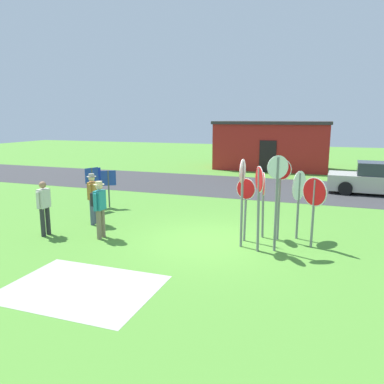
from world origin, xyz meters
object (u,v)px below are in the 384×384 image
stop_sign_center_cluster (259,194)px  stop_sign_rear_right (242,189)px  parked_car_on_street (378,180)px  stop_sign_tallest (277,189)px  person_in_teal (99,205)px  person_in_dark_shirt (92,196)px  info_panel_middle (92,181)px  stop_sign_leaning_left (314,200)px  stop_sign_low_front (280,186)px  stop_sign_leaning_right (263,194)px  stop_sign_rear_left (246,199)px  person_near_signs (44,205)px  info_panel_leftmost (108,182)px  info_panel_rightmost (94,180)px  stop_sign_nearest (299,193)px

stop_sign_center_cluster → stop_sign_rear_right: bearing=154.6°
parked_car_on_street → stop_sign_tallest: bearing=-110.4°
person_in_teal → person_in_dark_shirt: same height
stop_sign_center_cluster → info_panel_middle: bearing=159.9°
stop_sign_rear_right → stop_sign_center_cluster: size_ratio=1.06×
stop_sign_leaning_left → info_panel_middle: (-8.27, 1.68, -0.20)m
stop_sign_tallest → person_in_teal: bearing=-173.2°
stop_sign_low_front → info_panel_middle: stop_sign_low_front is taller
stop_sign_tallest → stop_sign_leaning_right: stop_sign_tallest is taller
stop_sign_rear_right → stop_sign_rear_left: (-0.01, 0.56, -0.41)m
stop_sign_leaning_left → person_near_signs: 7.95m
stop_sign_leaning_right → person_near_signs: stop_sign_leaning_right is taller
info_panel_leftmost → info_panel_rightmost: bearing=-170.6°
stop_sign_nearest → info_panel_leftmost: 7.64m
stop_sign_tallest → info_panel_rightmost: (-7.59, 2.82, -0.63)m
stop_sign_tallest → person_near_signs: size_ratio=1.55×
parked_car_on_street → info_panel_middle: 13.10m
person_in_dark_shirt → person_in_teal: bearing=-48.9°
info_panel_middle → info_panel_leftmost: bearing=58.5°
stop_sign_nearest → person_near_signs: 7.68m
stop_sign_low_front → stop_sign_leaning_right: (-0.48, 0.07, -0.27)m
stop_sign_rear_left → stop_sign_nearest: bearing=26.4°
parked_car_on_street → stop_sign_leaning_left: stop_sign_leaning_left is taller
stop_sign_rear_right → stop_sign_tallest: size_ratio=0.95×
stop_sign_low_front → stop_sign_rear_right: bearing=-132.9°
person_near_signs → info_panel_leftmost: bearing=91.9°
info_panel_rightmost → info_panel_middle: bearing=-62.0°
stop_sign_rear_left → info_panel_middle: 6.62m
stop_sign_center_cluster → info_panel_middle: stop_sign_center_cluster is taller
stop_sign_rear_left → stop_sign_center_cluster: bearing=-57.5°
person_near_signs → info_panel_leftmost: 3.87m
stop_sign_leaning_right → person_in_teal: bearing=-159.9°
stop_sign_rear_right → stop_sign_center_cluster: stop_sign_rear_right is taller
stop_sign_leaning_left → person_near_signs: bearing=-168.4°
person_in_dark_shirt → info_panel_middle: size_ratio=1.04×
stop_sign_leaning_right → person_in_teal: (-4.59, -1.68, -0.34)m
person_in_teal → stop_sign_rear_left: bearing=16.1°
stop_sign_leaning_right → person_near_signs: (-6.32, -2.03, -0.40)m
stop_sign_center_cluster → info_panel_middle: 7.35m
person_in_teal → stop_sign_low_front: bearing=17.7°
parked_car_on_street → person_near_signs: bearing=-134.6°
parked_car_on_street → info_panel_leftmost: size_ratio=2.91×
person_in_dark_shirt → person_near_signs: size_ratio=1.03×
person_in_dark_shirt → info_panel_rightmost: 2.62m
person_in_dark_shirt → stop_sign_nearest: bearing=5.9°
stop_sign_rear_right → info_panel_leftmost: size_ratio=1.65×
stop_sign_rear_right → person_in_dark_shirt: (-5.23, 0.58, -0.68)m
stop_sign_low_front → stop_sign_center_cluster: (-0.40, -1.21, -0.04)m
parked_car_on_street → info_panel_leftmost: parked_car_on_street is taller
stop_sign_low_front → info_panel_rightmost: bearing=166.5°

